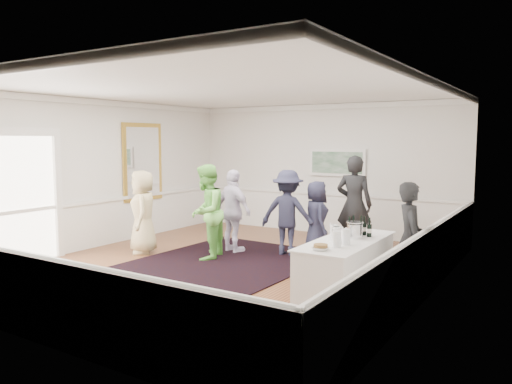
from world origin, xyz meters
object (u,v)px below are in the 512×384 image
Objects in this scene: guest_lilac at (233,211)px; guest_tan at (143,212)px; nut_bowl at (321,247)px; guest_green at (206,212)px; bartender at (410,238)px; serving_table at (346,269)px; guest_dark_a at (288,213)px; guest_dark_b at (354,204)px; guest_navy at (316,218)px; ice_bucket at (355,230)px.

guest_tan is at bearing 50.61° from guest_lilac.
guest_green is at bearing 152.76° from nut_bowl.
bartender is at bearing 62.87° from nut_bowl.
guest_green is at bearing 58.27° from guest_tan.
guest_dark_a is (-2.06, 1.97, 0.43)m from serving_table.
guest_tan is at bearing -96.73° from guest_green.
guest_dark_b is 1.33× the size of guest_navy.
guest_tan is (-5.39, -0.15, 0.00)m from bartender.
guest_green is (-3.97, 0.14, 0.08)m from bartender.
nut_bowl is at bearing -93.12° from serving_table.
bartender is 3.97m from guest_lilac.
guest_dark_b is 3.79m from nut_bowl.
ice_bucket is at bearing 128.45° from guest_dark_a.
guest_dark_b reaches higher than guest_lilac.
nut_bowl is (0.95, -3.67, -0.11)m from guest_dark_b.
guest_navy is at bearing 26.73° from bartender.
guest_green is at bearing 169.22° from ice_bucket.
guest_green reaches higher than serving_table.
guest_navy is at bearing 124.69° from serving_table.
guest_green is at bearing 165.56° from serving_table.
serving_table is 3.39m from guest_green.
guest_navy is at bearing 116.23° from nut_bowl.
guest_dark_a is 1.39m from guest_dark_b.
guest_tan is 6.58× the size of ice_bucket.
guest_navy reaches higher than serving_table.
nut_bowl is (-0.04, -0.81, 0.47)m from serving_table.
guest_dark_a is at bearing 33.77° from guest_dark_b.
guest_dark_a is (1.08, 0.37, 0.00)m from guest_lilac.
guest_green is 1.07× the size of guest_dark_a.
guest_green is 8.07× the size of nut_bowl.
guest_green is (-3.25, 0.84, 0.49)m from serving_table.
serving_table is 1.42× the size of guest_navy.
guest_navy reaches higher than nut_bowl.
guest_tan is 4.72m from ice_bucket.
guest_dark_b is 2.84m from ice_bucket.
ice_bucket is at bearing 176.76° from guest_navy.
guest_tan is 1.13× the size of guest_navy.
guest_dark_b is (-0.99, 2.85, 0.57)m from serving_table.
guest_green reaches higher than guest_navy.
guest_lilac is 1.00× the size of guest_dark_a.
nut_bowl is at bearing 44.39° from guest_green.
nut_bowl is at bearing 98.60° from guest_dark_b.
guest_green reaches higher than guest_tan.
guest_dark_a is at bearing 75.35° from guest_tan.
guest_navy is (3.12, 1.69, -0.10)m from guest_tan.
ice_bucket is (4.70, -0.33, 0.13)m from guest_tan.
ice_bucket is (0.04, 0.21, 0.54)m from serving_table.
guest_dark_a is (-2.78, 1.28, 0.01)m from bartender.
nut_bowl is at bearing 157.88° from guest_lilac.
guest_navy is at bearing -164.88° from guest_dark_a.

